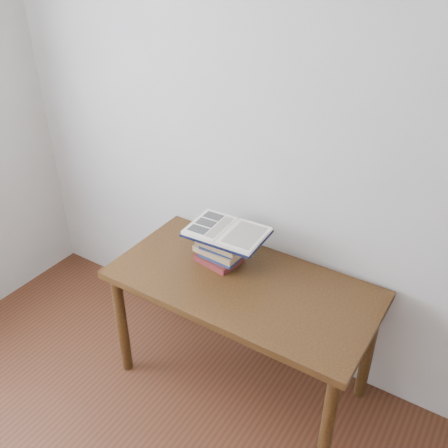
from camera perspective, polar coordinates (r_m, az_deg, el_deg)
The scene contains 3 objects.
desk at distance 2.57m, azimuth 2.11°, elevation -8.33°, with size 1.34×0.67×0.72m.
book_stack at distance 2.59m, azimuth -0.37°, elevation -2.77°, with size 0.26×0.20×0.18m.
open_book at distance 2.53m, azimuth 0.34°, elevation -0.90°, with size 0.41×0.29×0.03m.
Camera 1 is at (0.99, -0.32, 2.28)m, focal length 40.00 mm.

